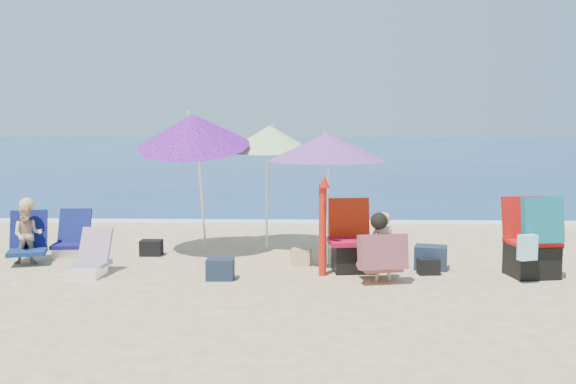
{
  "coord_description": "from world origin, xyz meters",
  "views": [
    {
      "loc": [
        -0.03,
        -8.21,
        2.09
      ],
      "look_at": [
        -0.3,
        1.0,
        1.1
      ],
      "focal_mm": 39.93,
      "sensor_mm": 36.0,
      "label": 1
    }
  ],
  "objects_px": {
    "umbrella_turquoise": "(327,147)",
    "furled_umbrella": "(323,221)",
    "umbrella_blue": "(193,130)",
    "person_center": "(382,248)",
    "umbrella_striped": "(270,139)",
    "person_left": "(28,234)",
    "camp_chair_left": "(352,250)",
    "chair_navy": "(72,244)",
    "chair_rainbow": "(90,263)",
    "camp_chair_right": "(532,247)"
  },
  "relations": [
    {
      "from": "furled_umbrella",
      "to": "chair_rainbow",
      "type": "bearing_deg",
      "value": -179.12
    },
    {
      "from": "camp_chair_right",
      "to": "camp_chair_left",
      "type": "bearing_deg",
      "value": 173.12
    },
    {
      "from": "umbrella_striped",
      "to": "furled_umbrella",
      "type": "xyz_separation_m",
      "value": [
        0.83,
        -1.94,
        -1.06
      ]
    },
    {
      "from": "chair_rainbow",
      "to": "camp_chair_right",
      "type": "relative_size",
      "value": 0.58
    },
    {
      "from": "umbrella_striped",
      "to": "umbrella_blue",
      "type": "bearing_deg",
      "value": -152.73
    },
    {
      "from": "umbrella_blue",
      "to": "furled_umbrella",
      "type": "xyz_separation_m",
      "value": [
        2.0,
        -1.34,
        -1.22
      ]
    },
    {
      "from": "chair_navy",
      "to": "person_left",
      "type": "distance_m",
      "value": 0.79
    },
    {
      "from": "umbrella_turquoise",
      "to": "chair_navy",
      "type": "distance_m",
      "value": 4.34
    },
    {
      "from": "camp_chair_left",
      "to": "umbrella_turquoise",
      "type": "bearing_deg",
      "value": 137.4
    },
    {
      "from": "umbrella_blue",
      "to": "person_center",
      "type": "xyz_separation_m",
      "value": [
        2.77,
        -1.67,
        -1.53
      ]
    },
    {
      "from": "camp_chair_left",
      "to": "person_center",
      "type": "relative_size",
      "value": 1.09
    },
    {
      "from": "umbrella_striped",
      "to": "person_left",
      "type": "height_order",
      "value": "umbrella_striped"
    },
    {
      "from": "camp_chair_right",
      "to": "person_left",
      "type": "height_order",
      "value": "camp_chair_right"
    },
    {
      "from": "furled_umbrella",
      "to": "camp_chair_left",
      "type": "distance_m",
      "value": 0.71
    },
    {
      "from": "umbrella_turquoise",
      "to": "umbrella_striped",
      "type": "xyz_separation_m",
      "value": [
        -0.9,
        1.29,
        0.08
      ]
    },
    {
      "from": "umbrella_turquoise",
      "to": "umbrella_blue",
      "type": "bearing_deg",
      "value": 161.72
    },
    {
      "from": "camp_chair_left",
      "to": "umbrella_striped",
      "type": "bearing_deg",
      "value": 127.85
    },
    {
      "from": "chair_rainbow",
      "to": "person_left",
      "type": "xyz_separation_m",
      "value": [
        -1.17,
        0.72,
        0.28
      ]
    },
    {
      "from": "umbrella_turquoise",
      "to": "camp_chair_left",
      "type": "distance_m",
      "value": 1.52
    },
    {
      "from": "umbrella_blue",
      "to": "chair_rainbow",
      "type": "xyz_separation_m",
      "value": [
        -1.21,
        -1.39,
        -1.82
      ]
    },
    {
      "from": "umbrella_turquoise",
      "to": "person_center",
      "type": "distance_m",
      "value": 1.77
    },
    {
      "from": "camp_chair_left",
      "to": "camp_chair_right",
      "type": "distance_m",
      "value": 2.44
    },
    {
      "from": "furled_umbrella",
      "to": "person_center",
      "type": "distance_m",
      "value": 0.89
    },
    {
      "from": "umbrella_blue",
      "to": "person_center",
      "type": "bearing_deg",
      "value": -31.09
    },
    {
      "from": "umbrella_turquoise",
      "to": "person_left",
      "type": "xyz_separation_m",
      "value": [
        -4.45,
        0.01,
        -1.3
      ]
    },
    {
      "from": "umbrella_blue",
      "to": "camp_chair_right",
      "type": "relative_size",
      "value": 2.14
    },
    {
      "from": "furled_umbrella",
      "to": "person_left",
      "type": "bearing_deg",
      "value": 171.31
    },
    {
      "from": "furled_umbrella",
      "to": "person_center",
      "type": "xyz_separation_m",
      "value": [
        0.77,
        -0.33,
        -0.31
      ]
    },
    {
      "from": "umbrella_turquoise",
      "to": "person_center",
      "type": "bearing_deg",
      "value": -54.49
    },
    {
      "from": "umbrella_turquoise",
      "to": "camp_chair_right",
      "type": "relative_size",
      "value": 1.75
    },
    {
      "from": "furled_umbrella",
      "to": "camp_chair_right",
      "type": "distance_m",
      "value": 2.87
    },
    {
      "from": "chair_rainbow",
      "to": "camp_chair_left",
      "type": "xyz_separation_m",
      "value": [
        3.64,
        0.37,
        0.14
      ]
    },
    {
      "from": "person_center",
      "to": "camp_chair_left",
      "type": "bearing_deg",
      "value": 117.57
    },
    {
      "from": "umbrella_turquoise",
      "to": "furled_umbrella",
      "type": "height_order",
      "value": "umbrella_turquoise"
    },
    {
      "from": "person_left",
      "to": "chair_navy",
      "type": "bearing_deg",
      "value": 53.45
    },
    {
      "from": "umbrella_striped",
      "to": "furled_umbrella",
      "type": "bearing_deg",
      "value": -66.83
    },
    {
      "from": "camp_chair_left",
      "to": "person_center",
      "type": "xyz_separation_m",
      "value": [
        0.34,
        -0.65,
        0.15
      ]
    },
    {
      "from": "umbrella_blue",
      "to": "camp_chair_right",
      "type": "distance_m",
      "value": 5.27
    },
    {
      "from": "camp_chair_right",
      "to": "chair_navy",
      "type": "bearing_deg",
      "value": 169.63
    },
    {
      "from": "chair_navy",
      "to": "umbrella_blue",
      "type": "bearing_deg",
      "value": 1.99
    },
    {
      "from": "umbrella_striped",
      "to": "chair_navy",
      "type": "bearing_deg",
      "value": -167.82
    },
    {
      "from": "umbrella_blue",
      "to": "person_left",
      "type": "xyz_separation_m",
      "value": [
        -2.38,
        -0.67,
        -1.54
      ]
    },
    {
      "from": "umbrella_striped",
      "to": "person_center",
      "type": "xyz_separation_m",
      "value": [
        1.6,
        -2.27,
        -1.37
      ]
    },
    {
      "from": "person_center",
      "to": "person_left",
      "type": "relative_size",
      "value": 0.95
    },
    {
      "from": "umbrella_blue",
      "to": "person_left",
      "type": "bearing_deg",
      "value": -164.32
    },
    {
      "from": "chair_rainbow",
      "to": "person_center",
      "type": "height_order",
      "value": "person_center"
    },
    {
      "from": "umbrella_striped",
      "to": "furled_umbrella",
      "type": "height_order",
      "value": "umbrella_striped"
    },
    {
      "from": "chair_navy",
      "to": "chair_rainbow",
      "type": "bearing_deg",
      "value": -61.27
    },
    {
      "from": "umbrella_blue",
      "to": "person_center",
      "type": "relative_size",
      "value": 2.59
    },
    {
      "from": "chair_navy",
      "to": "furled_umbrella",
      "type": "bearing_deg",
      "value": -17.9
    }
  ]
}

